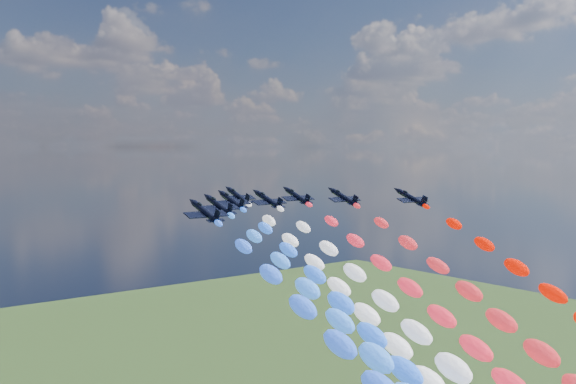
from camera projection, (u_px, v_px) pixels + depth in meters
jet_0 at (205, 212)px, 127.73m from camera, size 8.59×11.54×6.26m
jet_1 at (219, 205)px, 141.40m from camera, size 8.70×11.62×6.26m
jet_2 at (232, 201)px, 154.36m from camera, size 8.54×11.51×6.26m
jet_3 at (268, 200)px, 156.42m from camera, size 9.10×11.91×6.26m
jet_4 at (238, 196)px, 168.98m from camera, size 8.39×11.40×6.26m
trail_4 at (412, 380)px, 126.97m from camera, size 5.51×108.59×63.02m
jet_5 at (297, 196)px, 167.89m from camera, size 8.41×11.42×6.26m
trail_5 at (492, 382)px, 125.89m from camera, size 5.51×108.59×63.02m
jet_6 at (344, 197)px, 164.55m from camera, size 8.47×11.46×6.26m
jet_7 at (411, 198)px, 162.53m from camera, size 8.47×11.46×6.26m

